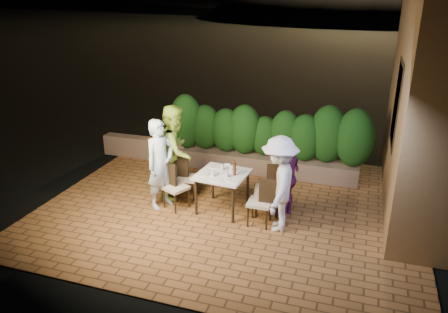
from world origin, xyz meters
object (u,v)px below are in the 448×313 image
at_px(beer_bottle, 235,168).
at_px(diner_white, 279,184).
at_px(diner_blue, 160,164).
at_px(diner_purple, 287,177).
at_px(chair_right_front, 260,202).
at_px(diner_green, 176,151).
at_px(chair_left_front, 176,187).
at_px(parapet_lamp, 155,137).
at_px(chair_right_back, 267,189).
at_px(chair_left_back, 188,177).
at_px(bowl, 227,166).
at_px(dining_table, 222,192).

relative_size(beer_bottle, diner_white, 0.17).
xyz_separation_m(beer_bottle, diner_blue, (-1.40, -0.20, -0.03)).
bearing_deg(beer_bottle, diner_purple, 11.50).
height_order(beer_bottle, diner_white, diner_white).
xyz_separation_m(chair_right_front, diner_white, (0.34, -0.05, 0.40)).
height_order(beer_bottle, diner_green, diner_green).
xyz_separation_m(chair_left_front, parapet_lamp, (-1.54, 2.22, 0.13)).
distance_m(chair_left_front, diner_white, 2.04).
height_order(chair_left_front, diner_green, diner_green).
bearing_deg(diner_purple, beer_bottle, -64.22).
bearing_deg(chair_left_front, parapet_lamp, 150.29).
relative_size(chair_right_back, diner_blue, 0.57).
xyz_separation_m(chair_right_front, diner_green, (-1.89, 0.66, 0.50)).
bearing_deg(beer_bottle, parapet_lamp, 142.51).
bearing_deg(parapet_lamp, diner_green, -51.89).
relative_size(chair_left_back, diner_green, 0.45).
xyz_separation_m(chair_right_back, diner_green, (-1.93, 0.22, 0.44)).
distance_m(diner_green, diner_white, 2.34).
height_order(beer_bottle, chair_right_back, beer_bottle).
bearing_deg(bowl, chair_right_back, -12.86).
bearing_deg(chair_right_front, diner_green, -19.58).
bearing_deg(bowl, dining_table, -85.52).
height_order(chair_right_back, diner_blue, diner_blue).
bearing_deg(diner_blue, diner_white, -70.69).
distance_m(beer_bottle, diner_green, 1.38).
xyz_separation_m(bowl, chair_left_back, (-0.81, -0.01, -0.34)).
height_order(chair_left_front, parapet_lamp, chair_left_front).
bearing_deg(beer_bottle, diner_green, 164.96).
bearing_deg(diner_blue, diner_green, 16.88).
distance_m(dining_table, diner_blue, 1.27).
bearing_deg(chair_left_back, bowl, -7.05).
distance_m(diner_blue, diner_green, 0.57).
bearing_deg(chair_right_back, diner_purple, 178.17).
bearing_deg(diner_purple, chair_left_back, -79.50).
xyz_separation_m(diner_green, diner_purple, (2.27, -0.17, -0.18)).
bearing_deg(chair_right_back, parapet_lamp, -41.24).
height_order(bowl, diner_green, diner_green).
xyz_separation_m(diner_white, diner_purple, (0.04, 0.54, -0.09)).
relative_size(diner_white, parapet_lamp, 12.08).
height_order(chair_left_front, diner_white, diner_white).
bearing_deg(chair_left_back, diner_green, 164.27).
relative_size(bowl, chair_right_front, 0.17).
xyz_separation_m(diner_blue, diner_white, (2.29, -0.15, -0.02)).
relative_size(chair_left_back, diner_white, 0.50).
distance_m(dining_table, chair_left_back, 0.90).
height_order(chair_left_front, chair_left_back, chair_left_front).
height_order(dining_table, parapet_lamp, dining_table).
bearing_deg(diner_green, dining_table, -116.12).
height_order(chair_left_back, diner_white, diner_white).
xyz_separation_m(dining_table, chair_right_back, (0.83, 0.14, 0.12)).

